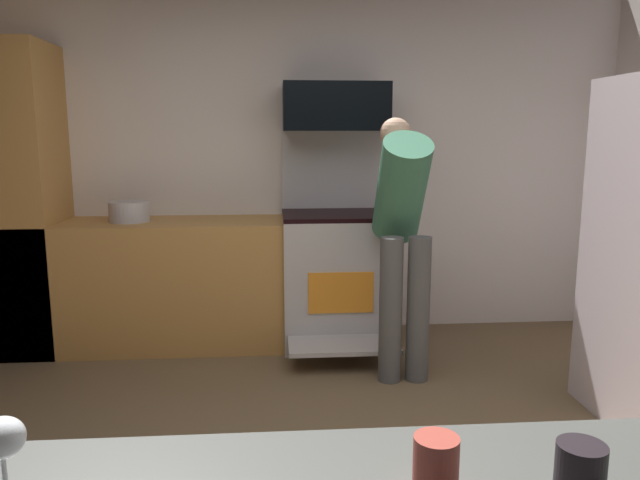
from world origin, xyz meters
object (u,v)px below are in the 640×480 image
object	(u,v)px
microwave	(335,107)
stock_pot	(129,211)
mug_coffee	(436,465)
oven_range	(336,273)
wine_glass_mid	(2,443)
mug_tea	(580,468)
person_cook	(402,226)

from	to	relation	value
microwave	stock_pot	xyz separation A→B (m)	(-1.45, -0.08, -0.72)
stock_pot	mug_coffee	bearing A→B (deg)	-68.94
mug_coffee	stock_pot	size ratio (longest dim) A/B	0.36
oven_range	wine_glass_mid	distance (m)	3.46
microwave	mug_tea	bearing A→B (deg)	-88.71
stock_pot	microwave	bearing A→B (deg)	3.17
person_cook	stock_pot	xyz separation A→B (m)	(-1.79, 0.64, 0.02)
person_cook	mug_coffee	size ratio (longest dim) A/B	15.97
microwave	person_cook	size ratio (longest dim) A/B	0.46
mug_coffee	stock_pot	world-z (taller)	stock_pot
mug_tea	person_cook	bearing A→B (deg)	84.38
wine_glass_mid	mug_coffee	world-z (taller)	wine_glass_mid
oven_range	stock_pot	distance (m)	1.52
mug_tea	oven_range	bearing A→B (deg)	91.32
wine_glass_mid	mug_tea	bearing A→B (deg)	-0.36
mug_coffee	stock_pot	distance (m)	3.55
oven_range	stock_pot	xyz separation A→B (m)	(-1.45, 0.01, 0.46)
microwave	stock_pot	world-z (taller)	microwave
wine_glass_mid	microwave	bearing A→B (deg)	75.64
wine_glass_mid	stock_pot	world-z (taller)	wine_glass_mid
person_cook	stock_pot	distance (m)	1.90
person_cook	mug_tea	xyz separation A→B (m)	(-0.26, -2.69, -0.00)
mug_tea	stock_pot	distance (m)	3.66
oven_range	microwave	distance (m)	1.18
person_cook	stock_pot	bearing A→B (deg)	160.41
oven_range	stock_pot	world-z (taller)	oven_range
oven_range	mug_coffee	world-z (taller)	oven_range
oven_range	mug_coffee	distance (m)	3.33
oven_range	person_cook	distance (m)	0.83
microwave	wine_glass_mid	size ratio (longest dim) A/B	4.44
wine_glass_mid	stock_pot	bearing A→B (deg)	99.83
person_cook	wine_glass_mid	xyz separation A→B (m)	(-1.21, -2.69, 0.08)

